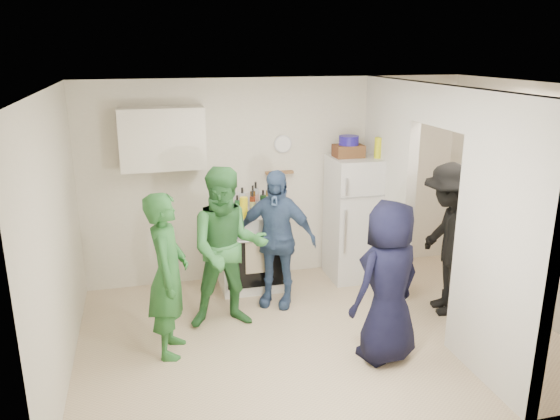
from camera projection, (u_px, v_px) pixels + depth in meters
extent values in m
plane|color=#CDB891|center=(319.00, 335.00, 5.61)|extent=(4.80, 4.80, 0.00)
plane|color=silver|center=(278.00, 179.00, 6.83)|extent=(4.80, 0.00, 4.80)
plane|color=silver|center=(403.00, 293.00, 3.67)|extent=(4.80, 0.00, 4.80)
plane|color=silver|center=(57.00, 240.00, 4.68)|extent=(0.00, 3.40, 3.40)
plane|color=silver|center=(535.00, 202.00, 5.82)|extent=(0.00, 3.40, 3.40)
plane|color=white|center=(325.00, 87.00, 4.89)|extent=(4.80, 4.80, 0.00)
cube|color=silver|center=(387.00, 185.00, 6.56)|extent=(0.12, 1.20, 2.50)
cube|color=silver|center=(502.00, 247.00, 4.52)|extent=(0.12, 1.20, 2.50)
cube|color=silver|center=(443.00, 106.00, 5.24)|extent=(0.12, 1.00, 0.40)
cube|color=white|center=(251.00, 249.00, 6.64)|extent=(0.80, 0.66, 0.95)
cube|color=silver|center=(162.00, 139.00, 6.16)|extent=(0.95, 0.34, 0.70)
cube|color=silver|center=(355.00, 218.00, 6.85)|extent=(0.64, 0.62, 1.56)
cube|color=brown|center=(348.00, 151.00, 6.62)|extent=(0.35, 0.25, 0.15)
cylinder|color=navy|center=(349.00, 140.00, 6.59)|extent=(0.24, 0.24, 0.11)
cylinder|color=yellow|center=(378.00, 148.00, 6.55)|extent=(0.09, 0.09, 0.25)
cylinder|color=white|center=(283.00, 144.00, 6.69)|extent=(0.22, 0.02, 0.22)
cube|color=olive|center=(279.00, 172.00, 6.75)|extent=(0.35, 0.08, 0.03)
cube|color=black|center=(526.00, 162.00, 5.89)|extent=(0.03, 0.70, 0.80)
cube|color=white|center=(525.00, 162.00, 5.89)|extent=(0.04, 0.76, 0.86)
cube|color=white|center=(527.00, 130.00, 5.78)|extent=(0.04, 0.82, 0.18)
cylinder|color=yellow|center=(244.00, 208.00, 6.24)|extent=(0.09, 0.09, 0.25)
cylinder|color=red|center=(272.00, 211.00, 6.36)|extent=(0.09, 0.09, 0.12)
imported|color=#2A692B|center=(168.00, 275.00, 5.09)|extent=(0.49, 0.65, 1.60)
imported|color=#3A8448|center=(228.00, 249.00, 5.59)|extent=(0.87, 0.70, 1.71)
imported|color=#3D5A85|center=(276.00, 239.00, 6.09)|extent=(0.99, 0.79, 1.57)
imported|color=black|center=(388.00, 282.00, 5.00)|extent=(0.88, 0.73, 1.55)
imported|color=black|center=(448.00, 240.00, 5.90)|extent=(0.82, 1.18, 1.68)
cylinder|color=brown|center=(226.00, 199.00, 6.50)|extent=(0.06, 0.06, 0.31)
cylinder|color=#1F5D2F|center=(237.00, 205.00, 6.35)|extent=(0.07, 0.07, 0.24)
cylinder|color=silver|center=(242.00, 199.00, 6.57)|extent=(0.08, 0.08, 0.27)
cylinder|color=maroon|center=(252.00, 202.00, 6.41)|extent=(0.06, 0.06, 0.28)
cylinder|color=silver|center=(256.00, 195.00, 6.67)|extent=(0.07, 0.07, 0.32)
cylinder|color=#143818|center=(263.00, 200.00, 6.53)|extent=(0.08, 0.08, 0.26)
cylinder|color=olive|center=(268.00, 196.00, 6.65)|extent=(0.06, 0.06, 0.29)
cylinder|color=#AAB4B6|center=(228.00, 206.00, 6.31)|extent=(0.06, 0.06, 0.25)
cylinder|color=#52310E|center=(253.00, 197.00, 6.58)|extent=(0.06, 0.06, 0.30)
cylinder|color=#205E26|center=(277.00, 202.00, 6.45)|extent=(0.07, 0.07, 0.25)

